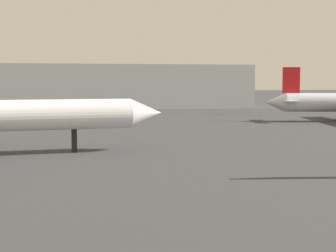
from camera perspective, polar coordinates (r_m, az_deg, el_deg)
The scene contains 1 object.
terminal_building at distance 120.97m, azimuth -7.75°, elevation 4.41°, with size 70.02×19.84×10.01m, color #999EA3.
Camera 1 is at (-0.80, -6.70, 6.54)m, focal length 54.40 mm.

